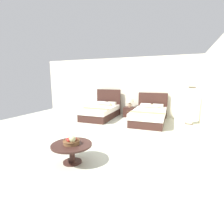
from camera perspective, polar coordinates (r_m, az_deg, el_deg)
name	(u,v)px	position (r m, az deg, el deg)	size (l,w,h in m)	color
ground_plane	(103,134)	(5.43, -2.94, -7.61)	(9.69, 10.11, 0.02)	beige
wall_back	(132,87)	(8.21, 6.73, 8.48)	(9.69, 0.12, 2.73)	beige
wall_side_right	(216,93)	(5.14, 31.80, 5.40)	(0.12, 5.71, 2.73)	beige
bed_near_window	(101,111)	(7.62, -3.74, 0.23)	(1.27, 2.09, 1.23)	#381F1A
bed_near_corner	(149,115)	(6.96, 12.48, -1.08)	(1.33, 2.20, 1.13)	#381F1A
nightstand	(130,112)	(7.88, 6.01, 0.03)	(0.50, 0.50, 0.45)	#381F1A
table_lamp	(130,102)	(7.82, 6.12, 3.52)	(0.33, 0.33, 0.39)	tan
coffee_table	(72,148)	(3.66, -13.48, -11.84)	(0.84, 0.84, 0.41)	#381F1A
fruit_bowl	(72,141)	(3.59, -13.58, -9.55)	(0.34, 0.34, 0.20)	brown
floor_lamp_corner	(190,106)	(7.16, 25.10, 1.95)	(0.26, 0.26, 1.45)	#3C2B1E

